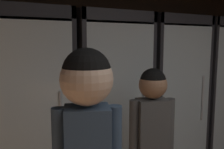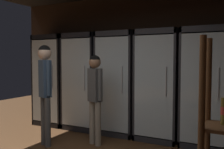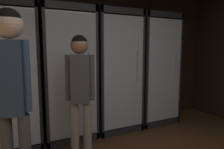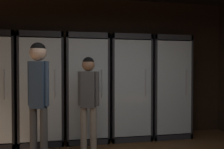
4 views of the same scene
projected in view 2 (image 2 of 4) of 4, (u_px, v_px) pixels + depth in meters
name	position (u px, v px, depth m)	size (l,w,h in m)	color
wall_back	(143.00, 64.00, 5.25)	(6.00, 0.06, 2.80)	black
cooler_far_left	(54.00, 81.00, 5.97)	(0.78, 0.60, 2.03)	black
cooler_left	(85.00, 82.00, 5.59)	(0.78, 0.60, 2.03)	black
cooler_center	(119.00, 84.00, 5.21)	(0.78, 0.60, 2.03)	#2B2B30
cooler_right	(159.00, 86.00, 4.82)	(0.78, 0.60, 2.03)	#2B2B30
cooler_far_right	(206.00, 88.00, 4.44)	(0.78, 0.60, 2.03)	#2B2B30
shopper_near	(95.00, 90.00, 4.50)	(0.33, 0.22, 1.56)	gray
shopper_far	(45.00, 82.00, 4.44)	(0.29, 0.23, 1.73)	#4C4C4C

